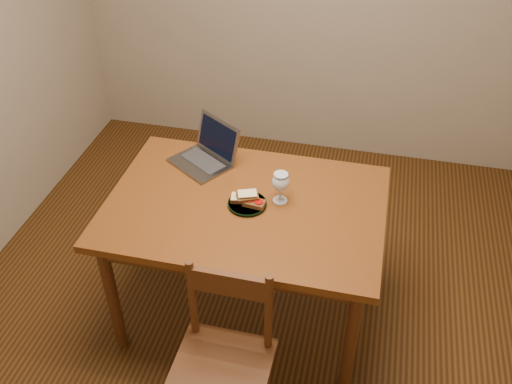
% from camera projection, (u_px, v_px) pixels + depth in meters
% --- Properties ---
extents(floor, '(3.20, 3.20, 0.02)m').
position_uv_depth(floor, '(255.00, 297.00, 3.20)').
color(floor, black).
rests_on(floor, ground).
extents(table, '(1.30, 0.90, 0.74)m').
position_uv_depth(table, '(245.00, 217.00, 2.73)').
color(table, '#562B0E').
rests_on(table, floor).
extents(chair, '(0.40, 0.38, 0.43)m').
position_uv_depth(chair, '(223.00, 356.00, 2.33)').
color(chair, '#3F230D').
rests_on(chair, floor).
extents(plate, '(0.18, 0.18, 0.02)m').
position_uv_depth(plate, '(247.00, 204.00, 2.66)').
color(plate, black).
rests_on(plate, table).
extents(sandwich_cheese, '(0.10, 0.07, 0.03)m').
position_uv_depth(sandwich_cheese, '(241.00, 198.00, 2.66)').
color(sandwich_cheese, '#381E0C').
rests_on(sandwich_cheese, plate).
extents(sandwich_tomato, '(0.11, 0.07, 0.03)m').
position_uv_depth(sandwich_tomato, '(254.00, 202.00, 2.63)').
color(sandwich_tomato, '#381E0C').
rests_on(sandwich_tomato, plate).
extents(sandwich_top, '(0.12, 0.10, 0.03)m').
position_uv_depth(sandwich_top, '(247.00, 196.00, 2.63)').
color(sandwich_top, '#381E0C').
rests_on(sandwich_top, plate).
extents(milk_glass, '(0.08, 0.08, 0.16)m').
position_uv_depth(milk_glass, '(280.00, 188.00, 2.64)').
color(milk_glass, white).
rests_on(milk_glass, table).
extents(laptop, '(0.39, 0.38, 0.21)m').
position_uv_depth(laptop, '(208.00, 151.00, 2.92)').
color(laptop, slate).
rests_on(laptop, table).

